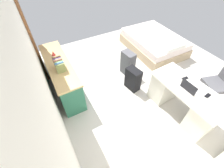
{
  "coord_description": "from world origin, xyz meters",
  "views": [
    {
      "loc": [
        -2.07,
        2.0,
        2.8
      ],
      "look_at": [
        -0.23,
        0.97,
        0.6
      ],
      "focal_mm": 24.21,
      "sensor_mm": 36.0,
      "label": 1
    }
  ],
  "objects": [
    {
      "name": "office_chair",
      "position": [
        -1.24,
        -1.1,
        0.42
      ],
      "size": [
        0.58,
        0.58,
        0.94
      ],
      "color": "black",
      "rests_on": "ground_plane"
    },
    {
      "name": "credenza",
      "position": [
        0.73,
        1.76,
        0.4
      ],
      "size": [
        1.8,
        0.48,
        0.79
      ],
      "color": "#28664C",
      "rests_on": "ground_plane"
    },
    {
      "name": "door_wooden",
      "position": [
        1.67,
        2.07,
        1.02
      ],
      "size": [
        0.88,
        0.05,
        2.04
      ],
      "primitive_type": "cube",
      "color": "brown",
      "rests_on": "ground_plane"
    },
    {
      "name": "book_row",
      "position": [
        0.49,
        1.77,
        0.9
      ],
      "size": [
        0.28,
        0.17,
        0.24
      ],
      "color": "olive",
      "rests_on": "credenza"
    },
    {
      "name": "cell_phone_by_mouse",
      "position": [
        -0.9,
        -0.31,
        0.73
      ],
      "size": [
        0.08,
        0.14,
        0.01
      ],
      "primitive_type": "cube",
      "rotation": [
        0.0,
        0.0,
        -0.09
      ],
      "color": "black",
      "rests_on": "desk"
    },
    {
      "name": "wall_back",
      "position": [
        0.0,
        2.15,
        1.45
      ],
      "size": [
        4.44,
        0.1,
        2.9
      ],
      "primitive_type": "cube",
      "color": "white",
      "rests_on": "ground_plane"
    },
    {
      "name": "laptop",
      "position": [
        -1.15,
        -0.14,
        0.77
      ],
      "size": [
        0.32,
        0.23,
        0.21
      ],
      "color": "#B7B7BC",
      "rests_on": "desk"
    },
    {
      "name": "suitcase_black",
      "position": [
        -0.07,
        0.31,
        0.29
      ],
      "size": [
        0.39,
        0.27,
        0.58
      ],
      "primitive_type": "cube",
      "rotation": [
        0.0,
        0.0,
        0.16
      ],
      "color": "black",
      "rests_on": "ground_plane"
    },
    {
      "name": "cell_phone_near_laptop",
      "position": [
        -1.41,
        -0.32,
        0.73
      ],
      "size": [
        0.08,
        0.14,
        0.01
      ],
      "primitive_type": "cube",
      "rotation": [
        0.0,
        0.0,
        0.1
      ],
      "color": "black",
      "rests_on": "desk"
    },
    {
      "name": "figurine_small",
      "position": [
        1.04,
        1.77,
        0.85
      ],
      "size": [
        0.08,
        0.08,
        0.11
      ],
      "primitive_type": "cone",
      "color": "red",
      "rests_on": "credenza"
    },
    {
      "name": "desk",
      "position": [
        -1.13,
        -0.18,
        0.38
      ],
      "size": [
        1.46,
        0.71,
        0.72
      ],
      "color": "silver",
      "rests_on": "ground_plane"
    },
    {
      "name": "suitcase_spare_grey",
      "position": [
        0.45,
        0.12,
        0.33
      ],
      "size": [
        0.38,
        0.26,
        0.66
      ],
      "primitive_type": "cube",
      "rotation": [
        0.0,
        0.0,
        0.12
      ],
      "color": "#4C4C51",
      "rests_on": "ground_plane"
    },
    {
      "name": "bed",
      "position": [
        1.02,
        -1.25,
        0.24
      ],
      "size": [
        1.93,
        1.45,
        0.58
      ],
      "color": "tan",
      "rests_on": "ground_plane"
    },
    {
      "name": "ground_plane",
      "position": [
        0.0,
        0.0,
        0.0
      ],
      "size": [
        5.44,
        5.44,
        0.0
      ],
      "primitive_type": "plane",
      "color": "beige"
    },
    {
      "name": "computer_mouse",
      "position": [
        -0.89,
        -0.17,
        0.74
      ],
      "size": [
        0.06,
        0.1,
        0.03
      ],
      "primitive_type": "ellipsoid",
      "rotation": [
        0.0,
        0.0,
        0.03
      ],
      "color": "white",
      "rests_on": "desk"
    }
  ]
}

